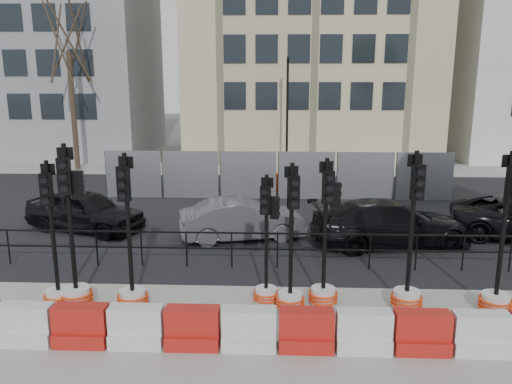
{
  "coord_description": "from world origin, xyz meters",
  "views": [
    {
      "loc": [
        -0.05,
        -11.2,
        4.92
      ],
      "look_at": [
        -0.63,
        3.0,
        1.67
      ],
      "focal_mm": 35.0,
      "sensor_mm": 36.0,
      "label": 1
    }
  ],
  "objects_px": {
    "traffic_signal_a": "(57,278)",
    "traffic_signal_h": "(498,281)",
    "traffic_signal_d": "(267,274)",
    "car_a": "(85,211)",
    "car_c": "(390,223)"
  },
  "relations": [
    {
      "from": "traffic_signal_a",
      "to": "traffic_signal_h",
      "type": "distance_m",
      "value": 9.48
    },
    {
      "from": "traffic_signal_a",
      "to": "traffic_signal_h",
      "type": "xyz_separation_m",
      "value": [
        9.48,
        0.09,
        0.05
      ]
    },
    {
      "from": "traffic_signal_d",
      "to": "car_a",
      "type": "xyz_separation_m",
      "value": [
        -6.06,
        5.22,
        -0.02
      ]
    },
    {
      "from": "traffic_signal_d",
      "to": "car_a",
      "type": "bearing_deg",
      "value": 151.37
    },
    {
      "from": "traffic_signal_a",
      "to": "traffic_signal_d",
      "type": "distance_m",
      "value": 4.58
    },
    {
      "from": "traffic_signal_a",
      "to": "car_a",
      "type": "distance_m",
      "value": 5.78
    },
    {
      "from": "traffic_signal_h",
      "to": "car_c",
      "type": "distance_m",
      "value": 4.6
    },
    {
      "from": "traffic_signal_a",
      "to": "car_c",
      "type": "relative_size",
      "value": 0.65
    },
    {
      "from": "traffic_signal_d",
      "to": "traffic_signal_h",
      "type": "distance_m",
      "value": 4.92
    },
    {
      "from": "car_a",
      "to": "traffic_signal_h",
      "type": "bearing_deg",
      "value": -97.74
    },
    {
      "from": "car_a",
      "to": "traffic_signal_a",
      "type": "bearing_deg",
      "value": -146.11
    },
    {
      "from": "traffic_signal_h",
      "to": "car_c",
      "type": "xyz_separation_m",
      "value": [
        -1.29,
        4.41,
        -0.03
      ]
    },
    {
      "from": "traffic_signal_h",
      "to": "car_c",
      "type": "relative_size",
      "value": 0.7
    },
    {
      "from": "traffic_signal_h",
      "to": "car_a",
      "type": "bearing_deg",
      "value": 143.85
    },
    {
      "from": "traffic_signal_a",
      "to": "traffic_signal_d",
      "type": "xyz_separation_m",
      "value": [
        4.56,
        0.37,
        0.02
      ]
    }
  ]
}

